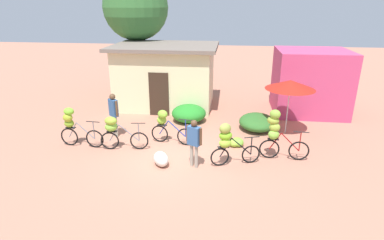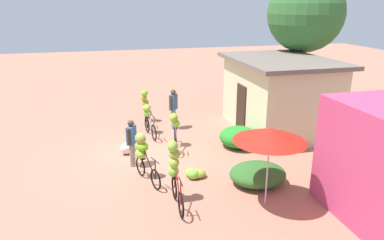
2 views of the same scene
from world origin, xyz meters
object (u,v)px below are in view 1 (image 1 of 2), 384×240
object	(u,v)px
bicycle_leftmost	(73,125)
bicycle_near_pile	(116,130)
building_low	(166,75)
person_bystander	(194,139)
bicycle_rightmost	(277,132)
bicycle_center_loaded	(167,124)
shop_pink	(310,82)
tree_behind_building	(136,8)
banana_pile_on_ground	(236,142)
produce_sack	(161,159)
person_vendor	(114,110)
bicycle_by_shop	(228,141)
market_umbrella	(290,85)

from	to	relation	value
bicycle_leftmost	bicycle_near_pile	distance (m)	1.59
building_low	person_bystander	distance (m)	6.71
building_low	bicycle_near_pile	xyz separation A→B (m)	(-0.72, -5.40, -0.77)
bicycle_leftmost	person_bystander	size ratio (longest dim) A/B	1.05
bicycle_rightmost	bicycle_center_loaded	bearing A→B (deg)	167.88
shop_pink	person_bystander	world-z (taller)	shop_pink
tree_behind_building	bicycle_rightmost	world-z (taller)	tree_behind_building
tree_behind_building	person_bystander	world-z (taller)	tree_behind_building
shop_pink	bicycle_rightmost	world-z (taller)	shop_pink
person_bystander	banana_pile_on_ground	bearing A→B (deg)	52.33
building_low	banana_pile_on_ground	xyz separation A→B (m)	(3.50, -4.58, -1.39)
tree_behind_building	produce_sack	size ratio (longest dim) A/B	9.16
person_vendor	produce_sack	bearing A→B (deg)	-42.86
building_low	bicycle_leftmost	xyz separation A→B (m)	(-2.31, -5.31, -0.69)
shop_pink	person_vendor	xyz separation A→B (m)	(-8.08, -3.97, -0.40)
bicycle_leftmost	bicycle_by_shop	bearing A→B (deg)	-8.24
bicycle_center_loaded	market_umbrella	bearing A→B (deg)	18.45
bicycle_near_pile	bicycle_leftmost	bearing A→B (deg)	176.71
bicycle_center_loaded	produce_sack	bearing A→B (deg)	-85.06
tree_behind_building	bicycle_near_pile	size ratio (longest dim) A/B	3.79
building_low	person_vendor	bearing A→B (deg)	-105.61
bicycle_center_loaded	person_bystander	size ratio (longest dim) A/B	1.04
person_vendor	person_bystander	bearing A→B (deg)	-32.05
bicycle_rightmost	banana_pile_on_ground	distance (m)	1.75
bicycle_by_shop	bicycle_rightmost	size ratio (longest dim) A/B	0.92
banana_pile_on_ground	bicycle_near_pile	bearing A→B (deg)	-169.04
bicycle_near_pile	person_vendor	bearing A→B (deg)	112.30
person_vendor	bicycle_leftmost	bearing A→B (deg)	-136.75
bicycle_leftmost	person_vendor	xyz separation A→B (m)	(1.12, 1.05, 0.22)
bicycle_leftmost	shop_pink	bearing A→B (deg)	28.65
bicycle_leftmost	bicycle_by_shop	world-z (taller)	bicycle_leftmost
bicycle_leftmost	banana_pile_on_ground	distance (m)	5.89
market_umbrella	banana_pile_on_ground	size ratio (longest dim) A/B	3.08
bicycle_near_pile	banana_pile_on_ground	xyz separation A→B (m)	(4.22, 0.82, -0.62)
tree_behind_building	bicycle_near_pile	xyz separation A→B (m)	(1.25, -7.50, -3.88)
banana_pile_on_ground	person_bystander	xyz separation A→B (m)	(-1.36, -1.76, 0.83)
bicycle_by_shop	person_bystander	distance (m)	1.08
bicycle_leftmost	person_bystander	xyz separation A→B (m)	(4.45, -1.03, 0.13)
tree_behind_building	produce_sack	world-z (taller)	tree_behind_building
bicycle_center_loaded	person_bystander	distance (m)	2.10
bicycle_rightmost	person_vendor	distance (m)	6.07
bicycle_rightmost	banana_pile_on_ground	xyz separation A→B (m)	(-1.26, 0.87, -0.84)
banana_pile_on_ground	bicycle_rightmost	bearing A→B (deg)	-34.64
person_bystander	person_vendor	bearing A→B (deg)	147.95
tree_behind_building	bicycle_center_loaded	distance (m)	8.31
shop_pink	person_vendor	bearing A→B (deg)	-153.82
bicycle_center_loaded	bicycle_by_shop	bearing A→B (deg)	-33.04
tree_behind_building	bicycle_by_shop	world-z (taller)	tree_behind_building
bicycle_center_loaded	person_bystander	xyz separation A→B (m)	(1.21, -1.70, 0.23)
building_low	tree_behind_building	size ratio (longest dim) A/B	0.79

